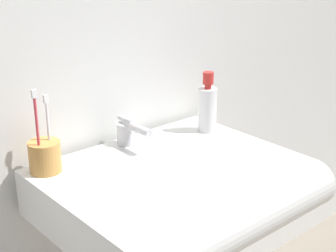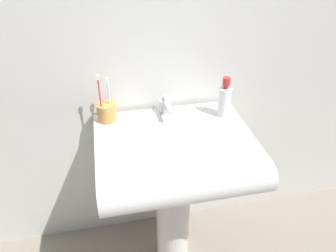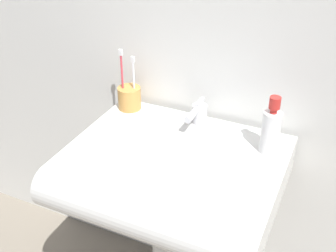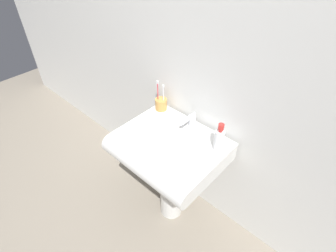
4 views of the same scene
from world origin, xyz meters
name	(u,v)px [view 2 (image 2 of 4)]	position (x,y,z in m)	size (l,w,h in m)	color
ground_plane	(173,252)	(0.00, 0.00, 0.00)	(6.00, 6.00, 0.00)	gray
wall_back	(160,4)	(0.00, 0.27, 1.20)	(5.00, 0.05, 2.40)	silver
sink_pedestal	(173,211)	(0.00, 0.00, 0.32)	(0.16, 0.16, 0.63)	white
sink_basin	(176,155)	(0.00, -0.05, 0.69)	(0.63, 0.52, 0.12)	white
faucet	(165,106)	(0.00, 0.17, 0.79)	(0.05, 0.13, 0.08)	silver
toothbrush_cup	(106,112)	(-0.26, 0.17, 0.80)	(0.08, 0.08, 0.22)	#D19347
soap_bottle	(224,100)	(0.25, 0.11, 0.83)	(0.05, 0.05, 0.18)	white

